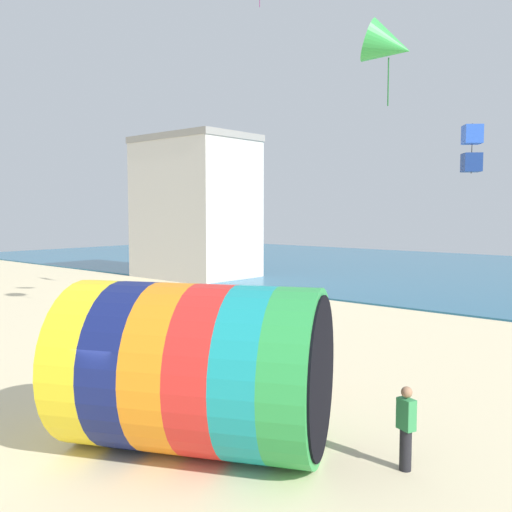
% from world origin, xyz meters
% --- Properties ---
extents(ground_plane, '(120.00, 120.00, 0.00)m').
position_xyz_m(ground_plane, '(0.00, 0.00, 0.00)').
color(ground_plane, beige).
extents(giant_inflatable_tube, '(6.47, 5.64, 3.63)m').
position_xyz_m(giant_inflatable_tube, '(1.49, 1.14, 1.81)').
color(giant_inflatable_tube, yellow).
rests_on(giant_inflatable_tube, ground).
extents(kite_handler, '(0.42, 0.34, 1.71)m').
position_xyz_m(kite_handler, '(5.37, 3.19, 0.88)').
color(kite_handler, black).
rests_on(kite_handler, ground).
extents(kite_blue_box, '(0.84, 0.84, 1.72)m').
position_xyz_m(kite_blue_box, '(2.91, 12.92, 7.34)').
color(kite_blue_box, blue).
extents(kite_green_delta, '(1.53, 1.40, 1.95)m').
position_xyz_m(kite_green_delta, '(4.01, 4.74, 8.88)').
color(kite_green_delta, green).
extents(bystander_near_water, '(0.27, 0.39, 1.67)m').
position_xyz_m(bystander_near_water, '(-5.73, 6.77, 0.85)').
color(bystander_near_water, '#383D56').
rests_on(bystander_near_water, ground).
extents(bystander_mid_beach, '(0.42, 0.39, 1.64)m').
position_xyz_m(bystander_mid_beach, '(0.98, 6.02, 0.84)').
color(bystander_mid_beach, '#726651').
rests_on(bystander_mid_beach, ground).
extents(promenade_building, '(8.98, 6.29, 10.95)m').
position_xyz_m(promenade_building, '(-22.44, 23.47, 5.49)').
color(promenade_building, silver).
rests_on(promenade_building, ground).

